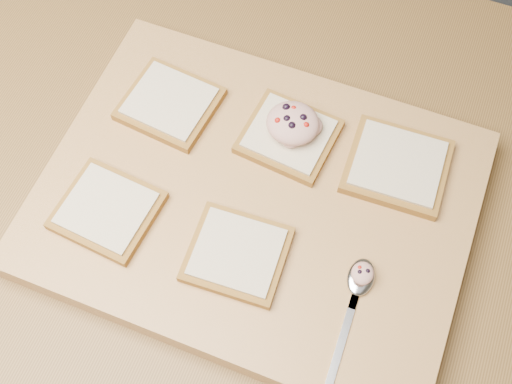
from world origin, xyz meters
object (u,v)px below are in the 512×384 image
at_px(tuna_salad_dollop, 293,123).
at_px(spoon, 358,286).
at_px(bread_far_center, 289,136).
at_px(cutting_board, 256,203).

relative_size(tuna_salad_dollop, spoon, 0.43).
bearing_deg(tuna_salad_dollop, spoon, -49.30).
distance_m(bread_far_center, tuna_salad_dollop, 0.02).
bearing_deg(spoon, tuna_salad_dollop, 130.70).
bearing_deg(bread_far_center, spoon, -47.92).
xyz_separation_m(cutting_board, spoon, (0.15, -0.07, 0.03)).
height_order(bread_far_center, tuna_salad_dollop, tuna_salad_dollop).
height_order(tuna_salad_dollop, spoon, tuna_salad_dollop).
bearing_deg(cutting_board, tuna_salad_dollop, 83.19).
relative_size(cutting_board, tuna_salad_dollop, 7.78).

